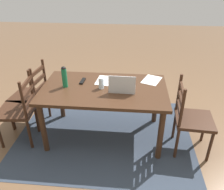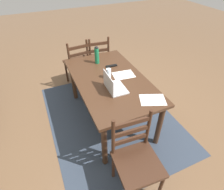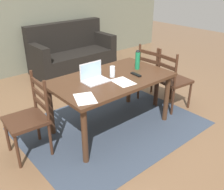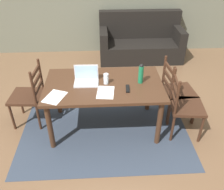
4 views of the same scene
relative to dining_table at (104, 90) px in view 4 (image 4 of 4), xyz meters
name	(u,v)px [view 4 (image 4 of 4)]	position (x,y,z in m)	size (l,w,h in m)	color
ground_plane	(105,126)	(0.00, 0.00, -0.65)	(14.00, 14.00, 0.00)	brown
area_rug	(105,126)	(0.00, 0.00, -0.64)	(2.38, 1.85, 0.01)	#333D4C
dining_table	(104,90)	(0.00, 0.00, 0.00)	(1.57, 0.92, 0.74)	#422819
chair_right_near	(184,106)	(1.08, -0.18, -0.18)	(0.48, 0.48, 0.95)	#3D2316
chair_left_far	(29,96)	(-1.08, 0.18, -0.18)	(0.47, 0.47, 0.95)	#3D2316
chair_right_far	(177,91)	(1.08, 0.18, -0.18)	(0.48, 0.48, 0.95)	#3D2316
couch	(140,42)	(0.87, 2.36, -0.29)	(1.80, 0.80, 1.00)	black
laptop	(86,78)	(-0.23, 0.06, 0.15)	(0.33, 0.23, 0.23)	silver
water_bottle	(141,73)	(0.49, 0.01, 0.23)	(0.07, 0.07, 0.27)	#197247
drinking_glass	(106,79)	(0.03, 0.01, 0.16)	(0.07, 0.07, 0.14)	silver
tv_remote	(128,89)	(0.30, -0.15, 0.10)	(0.04, 0.17, 0.02)	black
paper_stack_left	(106,92)	(0.02, -0.21, 0.09)	(0.21, 0.30, 0.00)	white
paper_stack_right	(55,97)	(-0.61, -0.28, 0.09)	(0.21, 0.30, 0.00)	white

